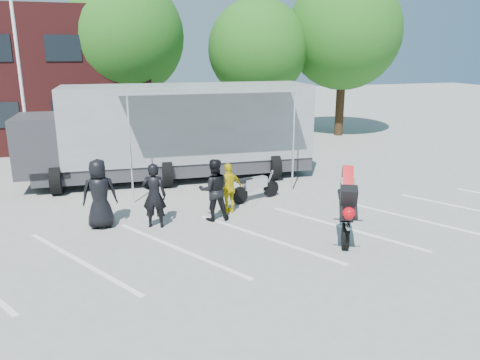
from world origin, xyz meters
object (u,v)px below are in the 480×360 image
flagpole (24,46)px  transporter_truck (178,178)px  spectator_leather_a (100,194)px  spectator_leather_c (214,190)px  tree_mid (258,49)px  spectator_leather_b (154,196)px  stunt_bike_rider (343,238)px  tree_right (344,32)px  parked_motorcycle (256,200)px  spectator_hivis (229,188)px  tree_left (125,37)px

flagpole → transporter_truck: flagpole is taller
spectator_leather_a → spectator_leather_c: (3.24, -0.39, -0.07)m
tree_mid → transporter_truck: tree_mid is taller
spectator_leather_b → spectator_leather_c: 1.77m
stunt_bike_rider → tree_mid: bearing=105.8°
tree_mid → tree_right: tree_right is taller
spectator_leather_c → transporter_truck: bearing=-81.6°
parked_motorcycle → tree_mid: bearing=-38.2°
spectator_leather_c → spectator_hivis: 0.76m
tree_mid → parked_motorcycle: tree_mid is taller
flagpole → parked_motorcycle: flagpole is taller
transporter_truck → parked_motorcycle: size_ratio=5.85×
tree_right → spectator_hivis: 15.99m
tree_right → spectator_leather_c: bearing=-132.7°
spectator_leather_b → transporter_truck: bearing=-87.5°
tree_right → spectator_hivis: bearing=-132.1°
spectator_leather_a → spectator_leather_b: spectator_leather_a is taller
stunt_bike_rider → spectator_leather_c: (-2.96, 2.46, 0.93)m
flagpole → spectator_leather_c: bearing=-52.7°
tree_left → parked_motorcycle: 13.40m
tree_right → stunt_bike_rider: size_ratio=4.08×
stunt_bike_rider → parked_motorcycle: bearing=133.1°
flagpole → stunt_bike_rider: size_ratio=3.58×
flagpole → spectator_leather_a: (2.23, -6.80, -4.05)m
stunt_bike_rider → spectator_leather_a: spectator_leather_a is taller
flagpole → spectator_hivis: bearing=-48.0°
parked_motorcycle → stunt_bike_rider: stunt_bike_rider is taller
flagpole → spectator_hivis: size_ratio=5.03×
tree_right → transporter_truck: tree_right is taller
tree_left → tree_mid: size_ratio=1.13×
transporter_truck → spectator_leather_a: 5.60m
spectator_leather_b → spectator_leather_c: size_ratio=1.01×
flagpole → transporter_truck: size_ratio=0.70×
tree_right → parked_motorcycle: tree_right is taller
tree_left → spectator_leather_b: bearing=-92.3°
tree_right → spectator_leather_c: size_ratio=4.89×
tree_right → spectator_hivis: tree_right is taller
tree_mid → spectator_leather_b: bearing=-121.6°
transporter_truck → tree_mid: bearing=54.0°
spectator_leather_c → flagpole: bearing=-46.5°
flagpole → tree_mid: size_ratio=1.04×
stunt_bike_rider → spectator_leather_b: spectator_leather_b is taller
flagpole → tree_left: (4.24, 6.00, 0.51)m
spectator_leather_b → spectator_leather_c: bearing=-158.4°
spectator_leather_b → spectator_hivis: (2.36, 0.50, -0.15)m
flagpole → tree_left: size_ratio=0.93×
tree_mid → tree_right: 5.11m
parked_motorcycle → spectator_hivis: size_ratio=1.23×
tree_left → tree_right: bearing=-7.1°
flagpole → tree_right: bearing=15.5°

